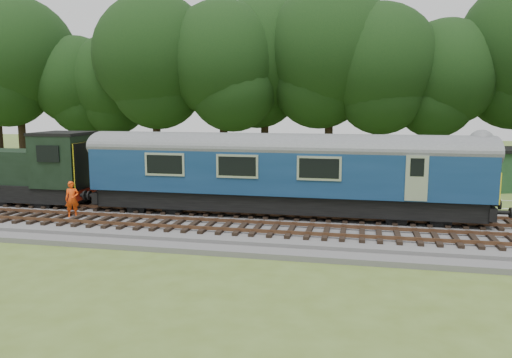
# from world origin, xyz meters

# --- Properties ---
(ground) EXTENTS (120.00, 120.00, 0.00)m
(ground) POSITION_xyz_m (0.00, 0.00, 0.00)
(ground) COLOR #4F6425
(ground) RESTS_ON ground
(ballast) EXTENTS (70.00, 7.00, 0.35)m
(ballast) POSITION_xyz_m (0.00, 0.00, 0.17)
(ballast) COLOR #4C4C4F
(ballast) RESTS_ON ground
(track_north) EXTENTS (67.20, 2.40, 0.21)m
(track_north) POSITION_xyz_m (0.00, 1.40, 0.42)
(track_north) COLOR black
(track_north) RESTS_ON ballast
(track_south) EXTENTS (67.20, 2.40, 0.21)m
(track_south) POSITION_xyz_m (0.00, -1.60, 0.42)
(track_south) COLOR black
(track_south) RESTS_ON ballast
(fence) EXTENTS (64.00, 0.12, 1.00)m
(fence) POSITION_xyz_m (0.00, 4.50, 0.00)
(fence) COLOR #6B6054
(fence) RESTS_ON ground
(tree_line) EXTENTS (70.00, 8.00, 18.00)m
(tree_line) POSITION_xyz_m (0.00, 22.00, 0.00)
(tree_line) COLOR black
(tree_line) RESTS_ON ground
(dmu_railcar) EXTENTS (18.05, 2.86, 3.88)m
(dmu_railcar) POSITION_xyz_m (4.06, 1.40, 2.61)
(dmu_railcar) COLOR black
(dmu_railcar) RESTS_ON ground
(shunter_loco) EXTENTS (8.91, 2.60, 3.38)m
(shunter_loco) POSITION_xyz_m (-9.87, 1.40, 1.97)
(shunter_loco) COLOR black
(shunter_loco) RESTS_ON ground
(worker) EXTENTS (0.72, 0.64, 1.65)m
(worker) POSITION_xyz_m (-5.28, -1.02, 1.17)
(worker) COLOR #EE430C
(worker) RESTS_ON ballast
(shed) EXTENTS (4.19, 4.19, 2.67)m
(shed) POSITION_xyz_m (16.70, 13.33, 1.36)
(shed) COLOR #1C3D1F
(shed) RESTS_ON ground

